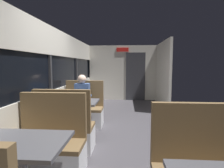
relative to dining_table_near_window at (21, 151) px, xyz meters
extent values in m
cube|color=#423F44|center=(0.89, 2.09, -0.65)|extent=(3.30, 9.20, 0.02)
cube|color=beige|center=(-0.56, 2.09, -0.16)|extent=(0.08, 8.40, 0.95)
cube|color=beige|center=(-0.56, 2.09, 1.36)|extent=(0.08, 8.40, 0.60)
cube|color=black|center=(-0.57, 2.09, 0.69)|extent=(0.03, 8.40, 0.75)
cube|color=#2D2D30|center=(-0.54, 2.09, 0.69)|extent=(0.06, 0.08, 0.75)
cube|color=#2D2D30|center=(-0.54, 4.19, 0.69)|extent=(0.06, 0.08, 0.75)
cube|color=#2D2D30|center=(-0.54, 6.29, 0.69)|extent=(0.06, 0.08, 0.75)
cube|color=beige|center=(0.89, 6.29, 0.51)|extent=(2.90, 0.08, 2.30)
cube|color=#333338|center=(1.44, 6.24, 0.36)|extent=(0.80, 0.04, 2.00)
cube|color=red|center=(0.89, 6.23, 1.48)|extent=(0.50, 0.03, 0.16)
cube|color=beige|center=(2.34, 5.09, 0.51)|extent=(0.08, 2.40, 2.30)
cube|color=#4C4C51|center=(0.00, 0.00, 0.08)|extent=(0.90, 0.70, 0.04)
cube|color=silver|center=(0.00, 0.66, -0.44)|extent=(0.95, 0.50, 0.39)
cube|color=brown|center=(0.00, 0.66, -0.22)|extent=(0.95, 0.50, 0.06)
cube|color=brown|center=(0.00, 0.87, 0.14)|extent=(0.95, 0.08, 0.65)
cylinder|color=#9E9EA3|center=(0.00, 2.08, -0.29)|extent=(0.10, 0.10, 0.70)
cube|color=#4C4C51|center=(0.00, 2.08, 0.08)|extent=(0.90, 0.70, 0.04)
cube|color=silver|center=(0.00, 1.42, -0.44)|extent=(0.95, 0.50, 0.39)
cube|color=brown|center=(0.00, 1.42, -0.22)|extent=(0.95, 0.50, 0.06)
cube|color=brown|center=(0.00, 1.21, 0.14)|extent=(0.95, 0.08, 0.65)
cube|color=silver|center=(0.00, 2.74, -0.44)|extent=(0.95, 0.50, 0.39)
cube|color=brown|center=(0.00, 2.74, -0.22)|extent=(0.95, 0.50, 0.06)
cube|color=brown|center=(0.00, 2.95, 0.14)|extent=(0.95, 0.08, 0.65)
cube|color=brown|center=(1.79, 0.27, 0.14)|extent=(0.95, 0.08, 0.65)
cube|color=#26262D|center=(0.00, 2.74, -0.41)|extent=(0.30, 0.36, 0.45)
cube|color=#3F598C|center=(0.00, 2.69, 0.11)|extent=(0.34, 0.22, 0.60)
sphere|color=beige|center=(0.00, 2.67, 0.52)|extent=(0.20, 0.20, 0.20)
cylinder|color=#3F598C|center=(-0.20, 2.51, 0.13)|extent=(0.07, 0.28, 0.07)
cylinder|color=#3F598C|center=(0.20, 2.51, 0.13)|extent=(0.07, 0.28, 0.07)
camera|label=1|loc=(1.04, -1.73, 0.86)|focal=30.27mm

